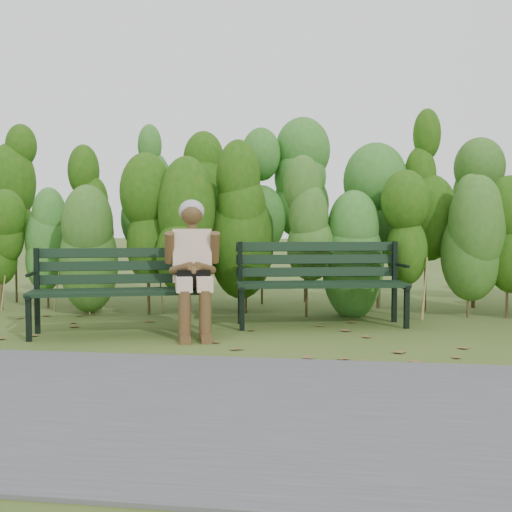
# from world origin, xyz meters

# --- Properties ---
(ground) EXTENTS (80.00, 80.00, 0.00)m
(ground) POSITION_xyz_m (0.00, 0.00, 0.00)
(ground) COLOR #394F19
(footpath) EXTENTS (60.00, 2.50, 0.01)m
(footpath) POSITION_xyz_m (0.00, -2.20, 0.01)
(footpath) COLOR #474749
(footpath) RESTS_ON ground
(hedge_band) EXTENTS (11.04, 1.67, 2.42)m
(hedge_band) POSITION_xyz_m (0.00, 1.86, 1.26)
(hedge_band) COLOR #47381E
(hedge_band) RESTS_ON ground
(leaf_litter) EXTENTS (6.01, 2.27, 0.01)m
(leaf_litter) POSITION_xyz_m (-0.33, -0.09, 0.00)
(leaf_litter) COLOR brown
(leaf_litter) RESTS_ON ground
(bench_left) EXTENTS (1.76, 1.02, 0.84)m
(bench_left) POSITION_xyz_m (-1.29, 0.02, 0.49)
(bench_left) COLOR black
(bench_left) RESTS_ON ground
(bench_right) EXTENTS (1.84, 0.93, 0.88)m
(bench_right) POSITION_xyz_m (0.62, 0.80, 0.52)
(bench_right) COLOR black
(bench_right) RESTS_ON ground
(seated_woman) EXTENTS (0.59, 0.84, 1.31)m
(seated_woman) POSITION_xyz_m (-0.58, 0.06, 0.73)
(seated_woman) COLOR beige
(seated_woman) RESTS_ON ground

